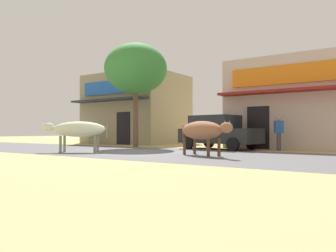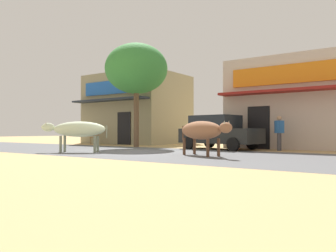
# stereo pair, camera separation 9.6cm
# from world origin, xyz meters

# --- Properties ---
(ground) EXTENTS (80.00, 80.00, 0.00)m
(ground) POSITION_xyz_m (0.00, 0.00, 0.00)
(ground) COLOR tan
(asphalt_road) EXTENTS (72.00, 6.55, 0.00)m
(asphalt_road) POSITION_xyz_m (0.00, 0.00, 0.00)
(asphalt_road) COLOR #535458
(asphalt_road) RESTS_ON ground
(storefront_left_cafe) EXTENTS (6.38, 5.99, 4.84)m
(storefront_left_cafe) POSITION_xyz_m (-6.48, 7.78, 2.42)
(storefront_left_cafe) COLOR gray
(storefront_left_cafe) RESTS_ON ground
(storefront_right_club) EXTENTS (6.19, 5.99, 4.56)m
(storefront_right_club) POSITION_xyz_m (4.56, 7.78, 2.29)
(storefront_right_club) COLOR #C2B0A1
(storefront_right_club) RESTS_ON ground
(roadside_tree) EXTENTS (3.44, 3.44, 5.69)m
(roadside_tree) POSITION_xyz_m (-2.78, 3.23, 4.29)
(roadside_tree) COLOR brown
(roadside_tree) RESTS_ON ground
(parked_hatchback_car) EXTENTS (4.04, 2.32, 1.64)m
(parked_hatchback_car) POSITION_xyz_m (1.90, 3.84, 0.84)
(parked_hatchback_car) COLOR black
(parked_hatchback_car) RESTS_ON ground
(cow_near_brown) EXTENTS (2.56, 1.83, 1.28)m
(cow_near_brown) POSITION_xyz_m (-1.94, -1.53, 0.94)
(cow_near_brown) COLOR beige
(cow_near_brown) RESTS_ON ground
(cow_far_dark) EXTENTS (2.65, 1.49, 1.25)m
(cow_far_dark) POSITION_xyz_m (3.23, -0.25, 0.90)
(cow_far_dark) COLOR #905E40
(cow_far_dark) RESTS_ON ground
(pedestrian_by_shop) EXTENTS (0.47, 0.61, 1.57)m
(pedestrian_by_shop) POSITION_xyz_m (4.64, 4.37, 0.91)
(pedestrian_by_shop) COLOR #3F3F47
(pedestrian_by_shop) RESTS_ON ground
(cafe_chair_near_tree) EXTENTS (0.50, 0.50, 0.92)m
(cafe_chair_near_tree) POSITION_xyz_m (-7.33, 4.47, 0.51)
(cafe_chair_near_tree) COLOR brown
(cafe_chair_near_tree) RESTS_ON ground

